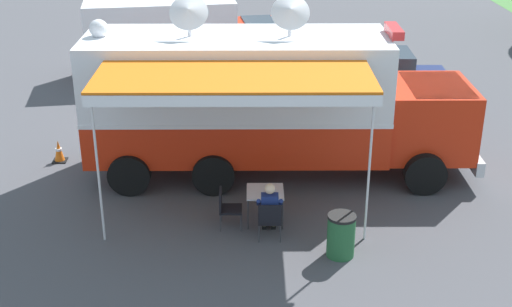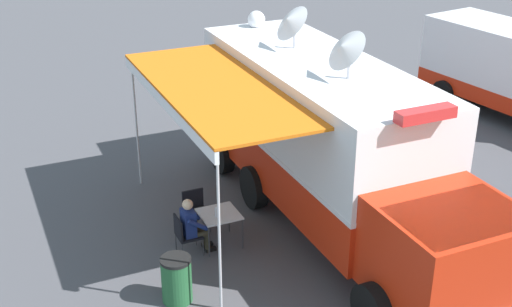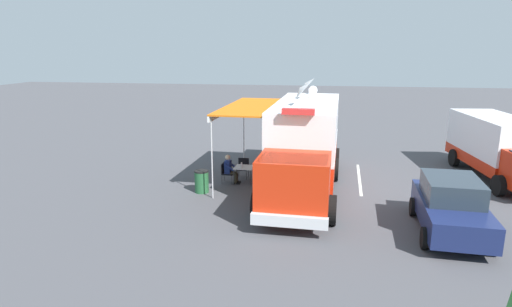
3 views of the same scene
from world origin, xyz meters
TOP-DOWN VIEW (x-y plane):
  - ground_plane at (0.00, 0.00)m, footprint 100.00×100.00m
  - lot_stripe at (-2.37, -0.92)m, footprint 0.28×4.80m
  - command_truck at (0.06, 0.75)m, footprint 5.04×9.57m
  - folding_table at (2.59, 0.57)m, footprint 0.83×0.83m
  - water_bottle at (2.68, 0.66)m, footprint 0.07×0.07m
  - folding_chair_at_table at (3.39, 0.62)m, footprint 0.50×0.50m
  - folding_chair_beside_table at (2.80, -0.28)m, footprint 0.50×0.50m
  - seated_responder at (3.20, 0.63)m, footprint 0.67×0.56m
  - trash_bin at (4.06, 2.01)m, footprint 0.57×0.57m
  - traffic_cone at (-0.81, -4.66)m, footprint 0.36×0.36m
  - support_truck at (-8.36, -2.04)m, footprint 2.95×7.00m
  - car_behind_truck at (-4.75, 4.54)m, footprint 2.19×4.29m

SIDE VIEW (x-z plane):
  - ground_plane at x=0.00m, z-range 0.00..0.00m
  - lot_stripe at x=-2.37m, z-range 0.00..0.01m
  - traffic_cone at x=-0.81m, z-range -0.01..0.57m
  - trash_bin at x=4.06m, z-range 0.00..0.91m
  - folding_chair_at_table at x=3.39m, z-range 0.08..0.95m
  - folding_chair_beside_table at x=2.80m, z-range 0.08..0.95m
  - seated_responder at x=3.20m, z-range 0.03..1.28m
  - folding_table at x=2.59m, z-range 0.31..1.04m
  - water_bottle at x=2.68m, z-range 0.72..0.95m
  - car_behind_truck at x=-4.75m, z-range 0.00..1.76m
  - support_truck at x=-8.36m, z-range 0.04..2.74m
  - command_truck at x=0.06m, z-range -0.32..4.21m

